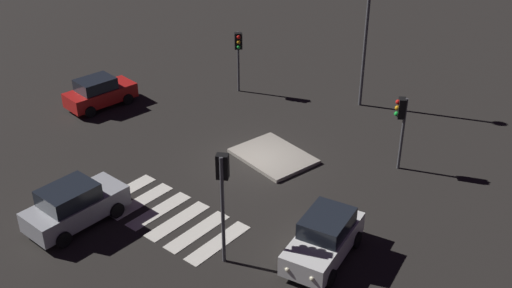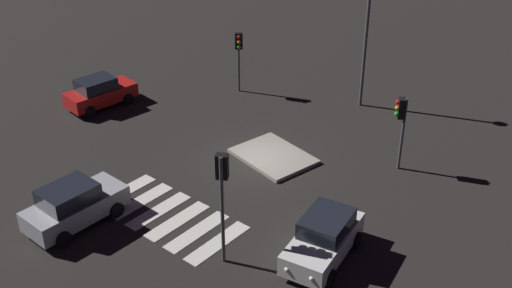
# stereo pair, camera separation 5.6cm
# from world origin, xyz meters

# --- Properties ---
(ground_plane) EXTENTS (80.00, 80.00, 0.00)m
(ground_plane) POSITION_xyz_m (0.00, 0.00, 0.00)
(ground_plane) COLOR black
(traffic_island) EXTENTS (4.25, 3.51, 0.18)m
(traffic_island) POSITION_xyz_m (0.40, 0.85, 0.09)
(traffic_island) COLOR gray
(traffic_island) RESTS_ON ground
(car_silver) EXTENTS (2.07, 4.30, 1.85)m
(car_silver) POSITION_xyz_m (-2.53, -8.59, 0.91)
(car_silver) COLOR #9EA0A5
(car_silver) RESTS_ON ground
(car_red) EXTENTS (2.25, 4.14, 1.74)m
(car_red) POSITION_xyz_m (-10.89, -0.85, 0.85)
(car_red) COLOR red
(car_red) RESTS_ON ground
(car_white) EXTENTS (2.52, 4.36, 1.81)m
(car_white) POSITION_xyz_m (6.55, -3.84, 0.89)
(car_white) COLOR silver
(car_white) RESTS_ON ground
(traffic_light_north) EXTENTS (0.53, 0.54, 3.65)m
(traffic_light_north) POSITION_xyz_m (5.46, 3.82, 2.77)
(traffic_light_north) COLOR #47474C
(traffic_light_north) RESTS_ON ground
(traffic_light_east) EXTENTS (0.54, 0.53, 4.59)m
(traffic_light_east) POSITION_xyz_m (3.72, -6.34, 3.47)
(traffic_light_east) COLOR #47474C
(traffic_light_east) RESTS_ON ground
(traffic_light_west) EXTENTS (0.53, 0.54, 3.72)m
(traffic_light_west) POSITION_xyz_m (-6.08, 5.71, 2.82)
(traffic_light_west) COLOR #47474C
(traffic_light_west) RESTS_ON ground
(street_lamp) EXTENTS (0.56, 0.56, 7.03)m
(street_lamp) POSITION_xyz_m (0.48, 8.80, 4.85)
(street_lamp) COLOR #47474C
(street_lamp) RESTS_ON ground
(crosswalk_near) EXTENTS (6.45, 3.20, 0.02)m
(crosswalk_near) POSITION_xyz_m (-0.00, -5.82, 0.01)
(crosswalk_near) COLOR silver
(crosswalk_near) RESTS_ON ground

